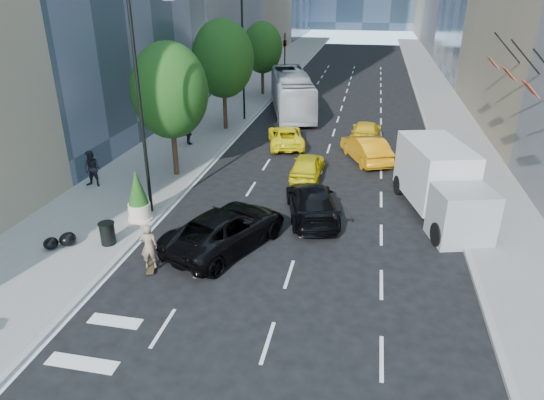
% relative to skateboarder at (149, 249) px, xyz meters
% --- Properties ---
extents(ground, '(160.00, 160.00, 0.00)m').
position_rel_skateboarder_xyz_m(ground, '(4.35, 0.79, -0.92)').
color(ground, black).
rests_on(ground, ground).
extents(sidewalk_left, '(6.00, 120.00, 0.15)m').
position_rel_skateboarder_xyz_m(sidewalk_left, '(-4.65, 30.79, -0.85)').
color(sidewalk_left, slate).
rests_on(sidewalk_left, ground).
extents(sidewalk_right, '(4.00, 120.00, 0.15)m').
position_rel_skateboarder_xyz_m(sidewalk_right, '(14.35, 30.79, -0.85)').
color(sidewalk_right, slate).
rests_on(sidewalk_right, ground).
extents(lamp_near, '(2.13, 0.22, 10.00)m').
position_rel_skateboarder_xyz_m(lamp_near, '(-1.97, 4.79, 4.89)').
color(lamp_near, black).
rests_on(lamp_near, sidewalk_left).
extents(lamp_far, '(2.13, 0.22, 10.00)m').
position_rel_skateboarder_xyz_m(lamp_far, '(-1.97, 22.79, 4.89)').
color(lamp_far, black).
rests_on(lamp_far, sidewalk_left).
extents(tree_near, '(4.20, 4.20, 7.46)m').
position_rel_skateboarder_xyz_m(tree_near, '(-2.85, 9.79, 4.05)').
color(tree_near, black).
rests_on(tree_near, sidewalk_left).
extents(tree_mid, '(4.50, 4.50, 7.99)m').
position_rel_skateboarder_xyz_m(tree_mid, '(-2.85, 19.79, 4.39)').
color(tree_mid, black).
rests_on(tree_mid, sidewalk_left).
extents(tree_far, '(3.90, 3.90, 6.92)m').
position_rel_skateboarder_xyz_m(tree_far, '(-2.85, 32.79, 3.70)').
color(tree_far, black).
rests_on(tree_far, sidewalk_left).
extents(traffic_signal, '(2.48, 0.53, 5.20)m').
position_rel_skateboarder_xyz_m(traffic_signal, '(-2.05, 40.79, 3.31)').
color(traffic_signal, black).
rests_on(traffic_signal, sidewalk_left).
extents(facade_flags, '(1.85, 13.30, 2.05)m').
position_rel_skateboarder_xyz_m(facade_flags, '(14.99, 10.79, 5.26)').
color(facade_flags, black).
rests_on(facade_flags, ground).
extents(skateboarder, '(0.77, 0.62, 1.85)m').
position_rel_skateboarder_xyz_m(skateboarder, '(0.00, 0.00, 0.00)').
color(skateboarder, '#816950').
rests_on(skateboarder, ground).
extents(black_sedan_lincoln, '(4.99, 6.60, 1.67)m').
position_rel_skateboarder_xyz_m(black_sedan_lincoln, '(2.35, 2.42, -0.09)').
color(black_sedan_lincoln, black).
rests_on(black_sedan_lincoln, ground).
extents(black_sedan_mercedes, '(3.43, 5.77, 1.57)m').
position_rel_skateboarder_xyz_m(black_sedan_mercedes, '(5.55, 5.95, -0.14)').
color(black_sedan_mercedes, black).
rests_on(black_sedan_mercedes, ground).
extents(taxi_a, '(1.73, 4.21, 1.43)m').
position_rel_skateboarder_xyz_m(taxi_a, '(4.63, 11.19, -0.21)').
color(taxi_a, '#CEBC0A').
rests_on(taxi_a, ground).
extents(taxi_b, '(3.49, 5.22, 1.63)m').
position_rel_skateboarder_xyz_m(taxi_b, '(7.85, 14.79, -0.11)').
color(taxi_b, orange).
rests_on(taxi_b, ground).
extents(taxi_c, '(3.39, 5.28, 1.36)m').
position_rel_skateboarder_xyz_m(taxi_c, '(2.35, 16.86, -0.25)').
color(taxi_c, '#FFE80D').
rests_on(taxi_c, ground).
extents(taxi_d, '(2.21, 4.93, 1.40)m').
position_rel_skateboarder_xyz_m(taxi_d, '(7.74, 19.09, -0.22)').
color(taxi_d, yellow).
rests_on(taxi_d, ground).
extents(city_bus, '(5.90, 12.64, 3.43)m').
position_rel_skateboarder_xyz_m(city_bus, '(1.15, 26.42, 0.79)').
color(city_bus, '#B6B7BC').
rests_on(city_bus, ground).
extents(box_truck, '(4.17, 7.30, 3.30)m').
position_rel_skateboarder_xyz_m(box_truck, '(11.47, 7.49, 0.75)').
color(box_truck, '#BBBBBB').
rests_on(box_truck, ground).
extents(pedestrian_a, '(0.97, 0.76, 2.00)m').
position_rel_skateboarder_xyz_m(pedestrian_a, '(-6.55, 7.13, 0.22)').
color(pedestrian_a, black).
rests_on(pedestrian_a, sidewalk_left).
extents(pedestrian_b, '(0.93, 0.88, 1.55)m').
position_rel_skateboarder_xyz_m(pedestrian_b, '(-4.15, 15.34, -0.00)').
color(pedestrian_b, black).
rests_on(pedestrian_b, sidewalk_left).
extents(trash_can, '(0.62, 0.62, 0.94)m').
position_rel_skateboarder_xyz_m(trash_can, '(-2.55, 1.37, -0.31)').
color(trash_can, black).
rests_on(trash_can, sidewalk_left).
extents(planter_shrub, '(1.03, 1.03, 2.47)m').
position_rel_skateboarder_xyz_m(planter_shrub, '(-2.25, 3.79, 0.40)').
color(planter_shrub, beige).
rests_on(planter_shrub, sidewalk_left).
extents(garbage_bags, '(1.15, 1.11, 0.57)m').
position_rel_skateboarder_xyz_m(garbage_bags, '(-4.37, 0.74, -0.50)').
color(garbage_bags, black).
rests_on(garbage_bags, sidewalk_left).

